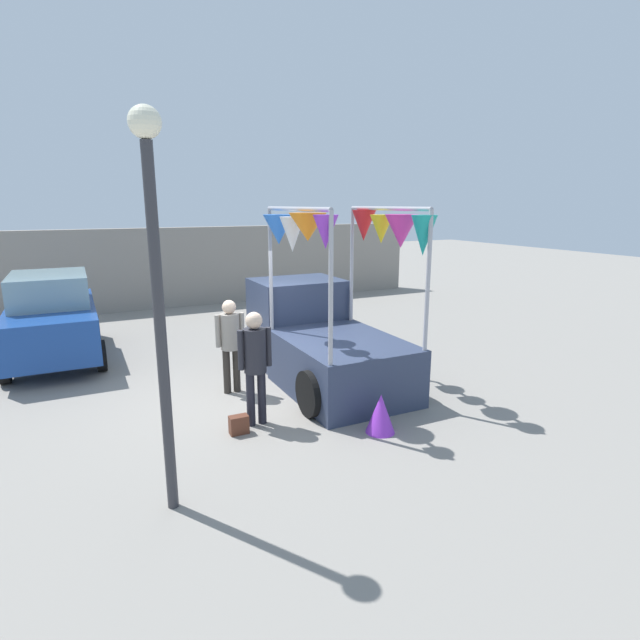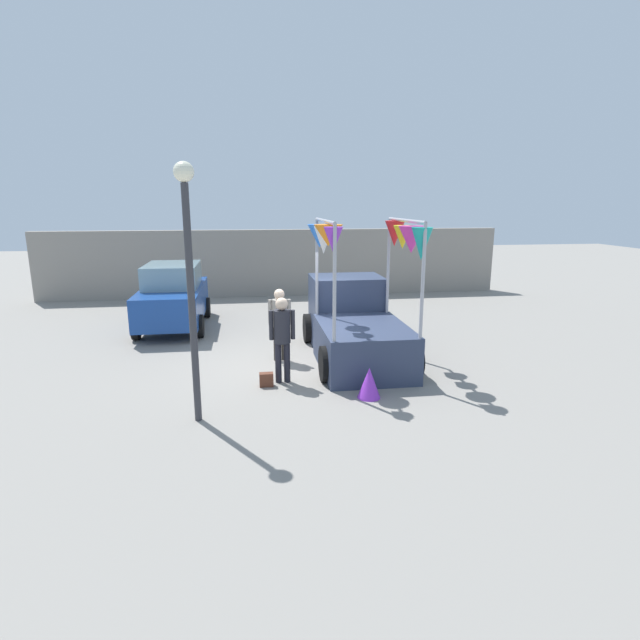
% 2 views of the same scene
% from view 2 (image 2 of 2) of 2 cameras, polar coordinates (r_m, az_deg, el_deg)
% --- Properties ---
extents(ground_plane, '(60.00, 60.00, 0.00)m').
position_cam_2_polar(ground_plane, '(11.53, -2.48, -5.12)').
color(ground_plane, gray).
extents(vendor_truck, '(2.45, 4.07, 3.30)m').
position_cam_2_polar(vendor_truck, '(11.98, 3.94, 0.23)').
color(vendor_truck, '#2D3851').
rests_on(vendor_truck, ground).
extents(parked_car, '(1.88, 4.00, 1.88)m').
position_cam_2_polar(parked_car, '(15.34, -16.42, 2.65)').
color(parked_car, navy).
rests_on(parked_car, ground).
extents(person_customer, '(0.53, 0.34, 1.78)m').
position_cam_2_polar(person_customer, '(10.16, -4.35, -1.31)').
color(person_customer, black).
rests_on(person_customer, ground).
extents(person_vendor, '(0.53, 0.34, 1.70)m').
position_cam_2_polar(person_vendor, '(11.61, -4.63, 0.28)').
color(person_vendor, '#2D2823').
rests_on(person_vendor, ground).
extents(handbag, '(0.28, 0.16, 0.28)m').
position_cam_2_polar(handbag, '(10.23, -6.15, -6.79)').
color(handbag, '#592D1E').
rests_on(handbag, ground).
extents(street_lamp, '(0.32, 0.32, 4.26)m').
position_cam_2_polar(street_lamp, '(8.26, -14.74, 6.65)').
color(street_lamp, '#333338').
rests_on(street_lamp, ground).
extents(brick_boundary_wall, '(18.00, 0.36, 2.60)m').
position_cam_2_polar(brick_boundary_wall, '(19.87, -5.11, 6.51)').
color(brick_boundary_wall, gray).
rests_on(brick_boundary_wall, ground).
extents(folded_kite_bundle_violet, '(0.59, 0.59, 0.60)m').
position_cam_2_polar(folded_kite_bundle_violet, '(9.59, 5.64, -7.15)').
color(folded_kite_bundle_violet, purple).
rests_on(folded_kite_bundle_violet, ground).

